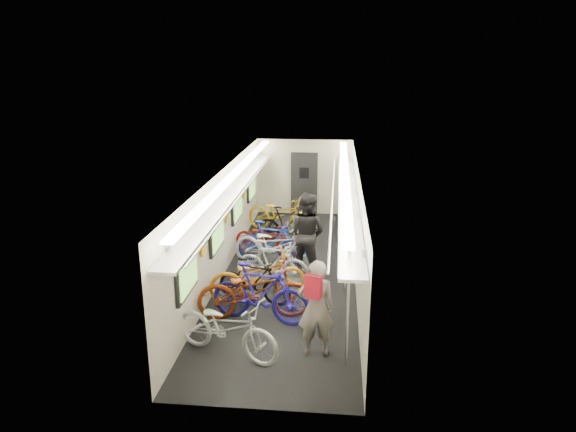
% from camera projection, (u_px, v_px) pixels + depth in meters
% --- Properties ---
extents(train_car_shell, '(10.00, 10.00, 10.00)m').
position_uv_depth(train_car_shell, '(277.00, 195.00, 12.19)').
color(train_car_shell, black).
rests_on(train_car_shell, ground).
extents(bicycle_0, '(2.06, 1.36, 1.02)m').
position_uv_depth(bicycle_0, '(227.00, 327.00, 8.36)').
color(bicycle_0, silver).
rests_on(bicycle_0, ground).
extents(bicycle_1, '(1.99, 0.92, 1.15)m').
position_uv_depth(bicycle_1, '(260.00, 293.00, 9.46)').
color(bicycle_1, '#241A9D').
rests_on(bicycle_1, ground).
extents(bicycle_2, '(2.23, 1.09, 1.12)m').
position_uv_depth(bicycle_2, '(254.00, 291.00, 9.59)').
color(bicycle_2, maroon).
rests_on(bicycle_2, ground).
extents(bicycle_3, '(1.63, 0.82, 0.94)m').
position_uv_depth(bicycle_3, '(254.00, 281.00, 10.26)').
color(bicycle_3, black).
rests_on(bicycle_3, ground).
extents(bicycle_4, '(2.10, 1.28, 1.04)m').
position_uv_depth(bicycle_4, '(258.00, 276.00, 10.38)').
color(bicycle_4, orange).
rests_on(bicycle_4, ground).
extents(bicycle_5, '(1.71, 0.77, 0.99)m').
position_uv_depth(bicycle_5, '(273.00, 263.00, 11.14)').
color(bicycle_5, silver).
rests_on(bicycle_5, ground).
extents(bicycle_6, '(2.20, 1.31, 1.09)m').
position_uv_depth(bicycle_6, '(275.00, 246.00, 12.04)').
color(bicycle_6, silver).
rests_on(bicycle_6, ground).
extents(bicycle_7, '(1.80, 0.80, 1.05)m').
position_uv_depth(bicycle_7, '(270.00, 242.00, 12.36)').
color(bicycle_7, '#1B34A4').
rests_on(bicycle_7, ground).
extents(bicycle_8, '(1.85, 1.17, 0.92)m').
position_uv_depth(bicycle_8, '(266.00, 239.00, 12.81)').
color(bicycle_8, maroon).
rests_on(bicycle_8, ground).
extents(bicycle_9, '(1.71, 0.65, 1.00)m').
position_uv_depth(bicycle_9, '(287.00, 225.00, 13.79)').
color(bicycle_9, black).
rests_on(bicycle_9, ground).
extents(bicycle_10, '(2.17, 1.40, 1.08)m').
position_uv_depth(bicycle_10, '(280.00, 214.00, 14.66)').
color(bicycle_10, gold).
rests_on(bicycle_10, ground).
extents(passenger_near, '(0.64, 0.46, 1.67)m').
position_uv_depth(passenger_near, '(316.00, 308.00, 8.30)').
color(passenger_near, gray).
rests_on(passenger_near, ground).
extents(passenger_mid, '(1.14, 1.05, 1.91)m').
position_uv_depth(passenger_mid, '(306.00, 233.00, 11.66)').
color(passenger_mid, black).
rests_on(passenger_mid, ground).
extents(backpack, '(0.29, 0.22, 0.38)m').
position_uv_depth(backpack, '(313.00, 286.00, 8.05)').
color(backpack, red).
rests_on(backpack, passenger_near).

